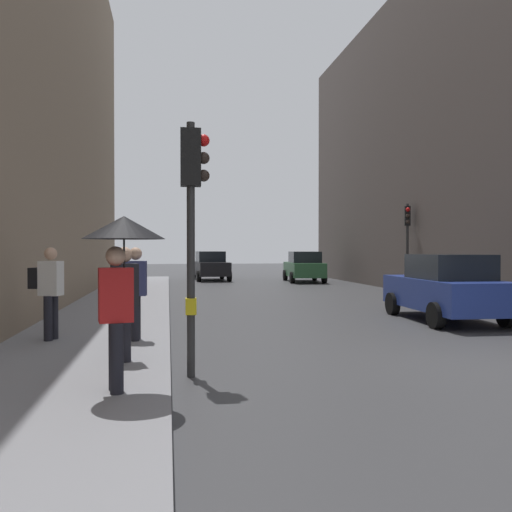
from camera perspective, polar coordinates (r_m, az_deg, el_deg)
ground_plane at (r=9.44m, az=24.77°, el=-10.90°), size 120.00×120.00×0.00m
sidewalk_kerb at (r=13.83m, az=-15.90°, el=-6.82°), size 3.09×40.00×0.16m
traffic_light_near_left at (r=7.79m, az=-6.98°, el=5.92°), size 0.43×0.25×3.77m
traffic_light_mid_street at (r=23.22m, az=16.24°, el=2.58°), size 0.33×0.45×3.84m
car_dark_suv at (r=31.87m, az=-4.98°, el=-1.08°), size 2.21×4.30×1.76m
car_green_estate at (r=30.28m, az=5.29°, el=-1.18°), size 2.27×4.33×1.76m
car_blue_van at (r=14.65m, az=20.05°, el=-3.28°), size 2.17×4.28×1.76m
pedestrian_with_umbrella at (r=6.55m, az=-14.51°, el=0.25°), size 1.00×1.00×2.14m
pedestrian_with_grey_backpack at (r=10.20m, az=-13.28°, el=-3.39°), size 0.62×0.36×1.77m
pedestrian_with_black_backpack at (r=10.72m, az=-21.74°, el=-3.22°), size 0.66×0.46×1.77m
pedestrian_in_dark_coat at (r=8.37m, az=-14.18°, el=-4.51°), size 0.45×0.35×1.77m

